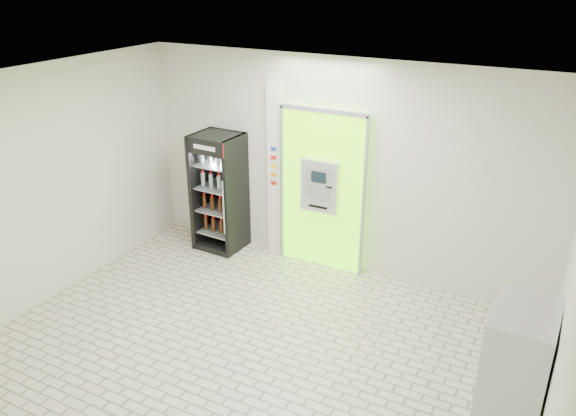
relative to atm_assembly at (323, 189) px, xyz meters
The scene contains 6 objects.
ground 2.69m from the atm_assembly, 85.26° to the right, with size 6.00×6.00×0.00m, color #BFB79F.
room_shell 2.51m from the atm_assembly, 85.26° to the right, with size 6.00×6.00×6.00m.
atm_assembly is the anchor object (origin of this frame).
pillar 0.79m from the atm_assembly, behind, with size 0.22×0.11×2.60m.
beverage_cooler 1.65m from the atm_assembly, behind, with size 0.70×0.66×1.81m.
steel_cabinet 3.49m from the atm_assembly, 32.45° to the right, with size 0.61×0.88×1.15m.
Camera 1 is at (2.79, -4.29, 4.06)m, focal length 35.00 mm.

